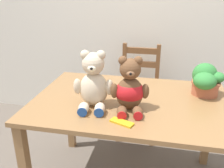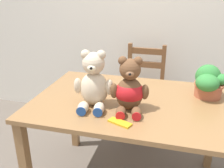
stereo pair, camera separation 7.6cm
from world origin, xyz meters
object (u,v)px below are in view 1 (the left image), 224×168
(potted_plant, at_px, (206,80))
(chocolate_bar, at_px, (122,122))
(wooden_chair_behind, at_px, (139,92))
(teddy_bear_left, at_px, (93,83))
(teddy_bear_right, at_px, (130,89))

(potted_plant, distance_m, chocolate_bar, 0.74)
(wooden_chair_behind, relative_size, teddy_bear_left, 2.54)
(teddy_bear_left, xyz_separation_m, chocolate_bar, (0.22, -0.18, -0.15))
(wooden_chair_behind, bearing_deg, potted_plant, 131.30)
(teddy_bear_right, xyz_separation_m, potted_plant, (0.50, 0.33, -0.03))
(wooden_chair_behind, xyz_separation_m, teddy_bear_left, (-0.20, -0.94, 0.45))
(wooden_chair_behind, relative_size, teddy_bear_right, 2.72)
(teddy_bear_left, relative_size, chocolate_bar, 2.66)
(wooden_chair_behind, xyz_separation_m, teddy_bear_right, (0.03, -0.93, 0.43))
(wooden_chair_behind, relative_size, chocolate_bar, 6.77)
(wooden_chair_behind, bearing_deg, teddy_bear_left, 77.79)
(teddy_bear_right, height_order, potted_plant, teddy_bear_right)
(wooden_chair_behind, relative_size, potted_plant, 3.75)
(teddy_bear_right, distance_m, potted_plant, 0.60)
(teddy_bear_left, bearing_deg, chocolate_bar, 131.85)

